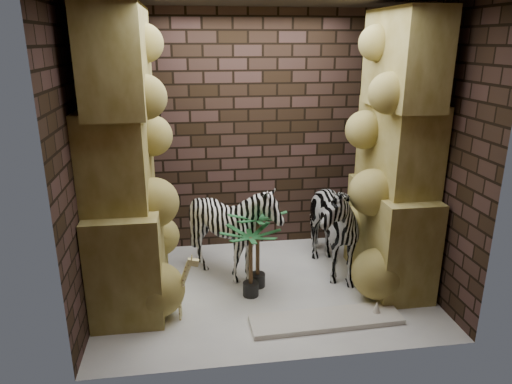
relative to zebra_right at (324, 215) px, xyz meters
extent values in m
plane|color=white|center=(-0.75, -0.31, -0.71)|extent=(3.50, 3.50, 0.00)
plane|color=black|center=(-0.75, 0.94, 0.79)|extent=(3.50, 0.00, 3.50)
plane|color=black|center=(-0.75, -1.56, 0.79)|extent=(3.50, 0.00, 3.50)
plane|color=black|center=(-2.50, -0.31, 0.79)|extent=(0.00, 3.00, 3.00)
plane|color=black|center=(1.00, -0.31, 0.79)|extent=(0.00, 3.00, 3.00)
imported|color=white|center=(0.00, 0.00, 0.00)|extent=(0.77, 1.26, 1.42)
imported|color=white|center=(-1.06, -0.01, -0.17)|extent=(0.98, 1.20, 1.07)
cube|color=silver|center=(-0.26, -1.04, -0.68)|extent=(1.50, 0.41, 0.05)
camera|label=1|loc=(-1.51, -4.86, 1.92)|focal=32.84mm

